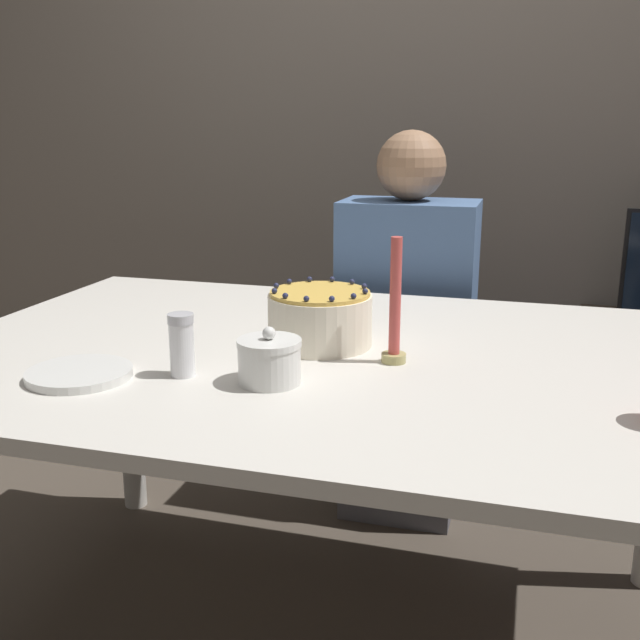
{
  "coord_description": "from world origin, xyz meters",
  "views": [
    {
      "loc": [
        0.41,
        -1.43,
        1.2
      ],
      "look_at": [
        -0.01,
        0.04,
        0.79
      ],
      "focal_mm": 42.0,
      "sensor_mm": 36.0,
      "label": 1
    }
  ],
  "objects": [
    {
      "name": "dining_table",
      "position": [
        0.0,
        0.0,
        0.65
      ],
      "size": [
        1.65,
        1.11,
        0.74
      ],
      "color": "beige",
      "rests_on": "ground_plane"
    },
    {
      "name": "person_man_blue_shirt",
      "position": [
        0.06,
        0.76,
        0.51
      ],
      "size": [
        0.4,
        0.34,
        1.17
      ],
      "rotation": [
        0.0,
        0.0,
        3.14
      ],
      "color": "#595960",
      "rests_on": "ground_plane"
    },
    {
      "name": "sugar_bowl",
      "position": [
        -0.03,
        -0.21,
        0.78
      ],
      "size": [
        0.12,
        0.12,
        0.11
      ],
      "color": "silver",
      "rests_on": "dining_table"
    },
    {
      "name": "candle",
      "position": [
        0.16,
        -0.03,
        0.84
      ],
      "size": [
        0.05,
        0.05,
        0.25
      ],
      "color": "tan",
      "rests_on": "dining_table"
    },
    {
      "name": "wall_behind",
      "position": [
        0.0,
        1.4,
        1.3
      ],
      "size": [
        8.0,
        0.05,
        2.6
      ],
      "color": "slate",
      "rests_on": "ground_plane"
    },
    {
      "name": "sugar_shaker",
      "position": [
        -0.2,
        -0.22,
        0.8
      ],
      "size": [
        0.05,
        0.05,
        0.12
      ],
      "color": "white",
      "rests_on": "dining_table"
    },
    {
      "name": "cake",
      "position": [
        -0.01,
        0.04,
        0.79
      ],
      "size": [
        0.22,
        0.22,
        0.13
      ],
      "color": "#EFE5CC",
      "rests_on": "dining_table"
    },
    {
      "name": "plate_stack",
      "position": [
        -0.38,
        -0.29,
        0.74
      ],
      "size": [
        0.2,
        0.2,
        0.02
      ],
      "color": "silver",
      "rests_on": "dining_table"
    }
  ]
}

